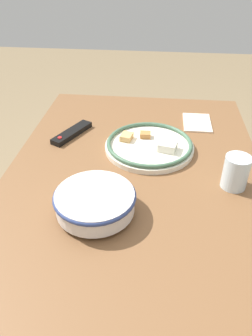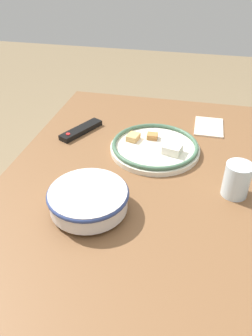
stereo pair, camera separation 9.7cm
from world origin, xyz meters
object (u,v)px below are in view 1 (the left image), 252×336
Objects in this scene: food_plate at (150,145)px; tv_remote at (72,133)px; noodle_bowl at (95,202)px; drinking_glass at (236,172)px.

food_plate is 1.65× the size of tv_remote.
tv_remote is (0.41, 0.17, -0.03)m from noodle_bowl.
food_plate reaches higher than tv_remote.
drinking_glass is at bearing -177.68° from tv_remote.
noodle_bowl is 0.45m from tv_remote.
noodle_bowl is at bearing 112.32° from drinking_glass.
noodle_bowl is 0.71× the size of food_plate.
food_plate is 3.02× the size of drinking_glass.
noodle_bowl is 1.16× the size of tv_remote.
drinking_glass is at bearing -125.14° from food_plate.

